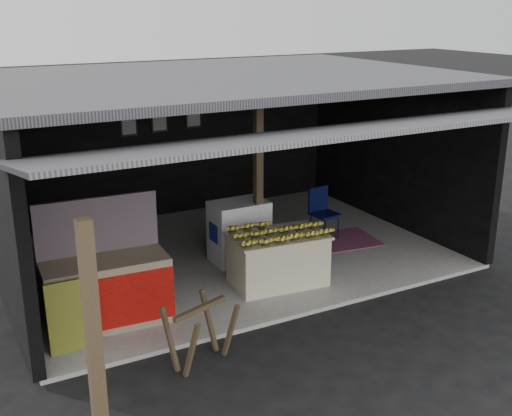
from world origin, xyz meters
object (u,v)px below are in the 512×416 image
white_crate (239,231)px  plastic_chair (322,208)px  neighbor_stall (106,288)px  sawhorse (200,328)px  water_barrel (311,251)px  banana_table (278,259)px

white_crate → plastic_chair: size_ratio=1.10×
neighbor_stall → sawhorse: neighbor_stall is taller
sawhorse → white_crate: bearing=35.5°
plastic_chair → neighbor_stall: bearing=-168.6°
water_barrel → plastic_chair: size_ratio=0.50×
banana_table → neighbor_stall: bearing=-173.9°
banana_table → white_crate: white_crate is taller
plastic_chair → water_barrel: bearing=-137.7°
neighbor_stall → plastic_chair: bearing=21.1°
banana_table → sawhorse: bearing=-136.9°
water_barrel → plastic_chair: bearing=48.8°
neighbor_stall → sawhorse: 1.59m
white_crate → water_barrel: 1.19m
banana_table → water_barrel: 0.92m
neighbor_stall → plastic_chair: neighbor_stall is taller
plastic_chair → banana_table: bearing=-147.7°
neighbor_stall → water_barrel: neighbor_stall is taller
banana_table → water_barrel: banana_table is taller
white_crate → water_barrel: (0.91, -0.72, -0.27)m
water_barrel → banana_table: bearing=-156.1°
banana_table → neighbor_stall: size_ratio=0.91×
neighbor_stall → sawhorse: size_ratio=1.93×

